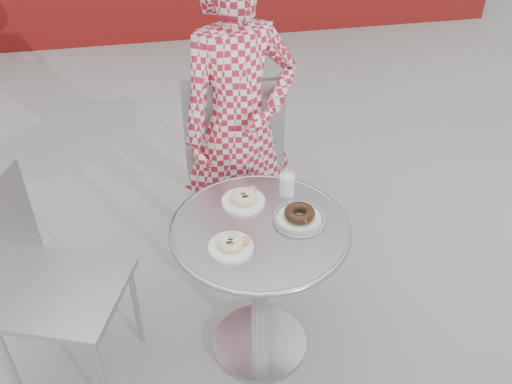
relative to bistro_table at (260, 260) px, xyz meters
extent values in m
plane|color=#A6A39E|center=(0.01, 0.02, -0.53)|extent=(60.00, 60.00, 0.00)
cylinder|color=silver|center=(0.00, 0.00, -0.52)|extent=(0.42, 0.42, 0.03)
cylinder|color=silver|center=(0.00, 0.00, -0.18)|extent=(0.07, 0.07, 0.67)
cylinder|color=silver|center=(0.00, 0.00, 0.16)|extent=(0.67, 0.67, 0.02)
torus|color=silver|center=(0.00, 0.00, 0.16)|extent=(0.69, 0.69, 0.02)
cube|color=#A7A9AE|center=(0.03, 0.89, -0.03)|extent=(0.52, 0.52, 0.03)
cube|color=#A7A9AE|center=(0.01, 0.67, 0.22)|extent=(0.47, 0.09, 0.47)
cube|color=#A7A9AE|center=(-0.77, 0.02, -0.06)|extent=(0.57, 0.57, 0.03)
imported|color=#AA1A30|center=(0.03, 0.64, 0.24)|extent=(0.63, 0.49, 1.54)
cylinder|color=white|center=(-0.04, 0.16, 0.18)|extent=(0.17, 0.17, 0.01)
torus|color=tan|center=(-0.04, 0.16, 0.20)|extent=(0.10, 0.10, 0.03)
sphere|color=#B77A3F|center=(0.00, 0.20, 0.20)|extent=(0.03, 0.03, 0.03)
cylinder|color=white|center=(-0.13, -0.09, 0.18)|extent=(0.17, 0.17, 0.01)
torus|color=tan|center=(-0.13, -0.09, 0.20)|extent=(0.10, 0.10, 0.03)
sphere|color=#B77A3F|center=(-0.07, -0.09, 0.20)|extent=(0.03, 0.03, 0.03)
cylinder|color=white|center=(0.16, 0.01, 0.18)|extent=(0.20, 0.20, 0.01)
torus|color=black|center=(0.16, 0.01, 0.20)|extent=(0.12, 0.12, 0.04)
torus|color=black|center=(0.16, 0.01, 0.18)|extent=(0.21, 0.21, 0.02)
cylinder|color=white|center=(0.15, 0.18, 0.21)|extent=(0.06, 0.06, 0.09)
cylinder|color=white|center=(0.15, 0.18, 0.22)|extent=(0.07, 0.07, 0.10)
camera|label=1|loc=(-0.32, -1.61, 1.58)|focal=40.00mm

